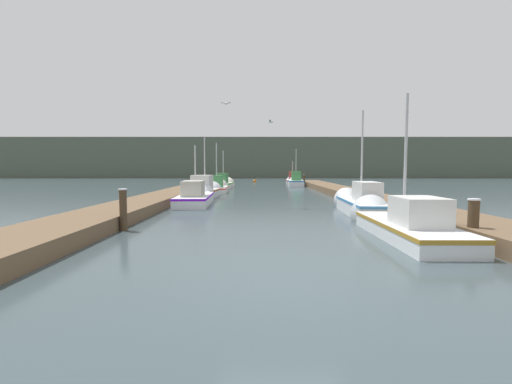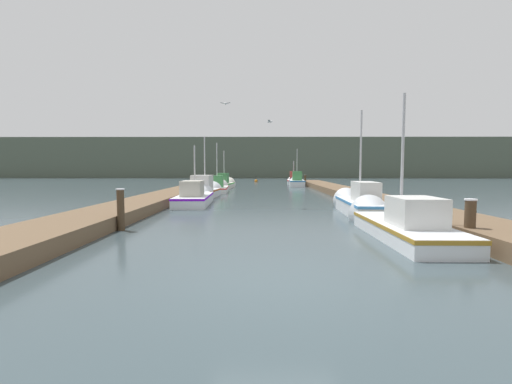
{
  "view_description": "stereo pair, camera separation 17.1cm",
  "coord_description": "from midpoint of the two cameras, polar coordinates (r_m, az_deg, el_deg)",
  "views": [
    {
      "loc": [
        -0.5,
        -5.81,
        1.97
      ],
      "look_at": [
        -0.46,
        12.45,
        0.66
      ],
      "focal_mm": 24.0,
      "sensor_mm": 36.0,
      "label": 1
    },
    {
      "loc": [
        -0.33,
        -5.81,
        1.97
      ],
      "look_at": [
        -0.46,
        12.45,
        0.66
      ],
      "focal_mm": 24.0,
      "sensor_mm": 36.0,
      "label": 2
    }
  ],
  "objects": [
    {
      "name": "fishing_boat_2",
      "position": [
        19.0,
        -9.76,
        -0.73
      ],
      "size": [
        1.82,
        5.51,
        3.66
      ],
      "rotation": [
        0.0,
        0.0,
        0.04
      ],
      "color": "silver",
      "rests_on": "ground_plane"
    },
    {
      "name": "fishing_boat_7",
      "position": [
        41.23,
        6.39,
        1.94
      ],
      "size": [
        1.75,
        4.92,
        3.17
      ],
      "rotation": [
        0.0,
        0.0,
        -0.07
      ],
      "color": "silver",
      "rests_on": "ground_plane"
    },
    {
      "name": "seagull_lead",
      "position": [
        19.24,
        -4.88,
        14.49
      ],
      "size": [
        0.55,
        0.28,
        0.12
      ],
      "rotation": [
        0.0,
        0.0,
        3.13
      ],
      "color": "white"
    },
    {
      "name": "mooring_piling_0",
      "position": [
        11.49,
        -21.23,
        -2.71
      ],
      "size": [
        0.26,
        0.26,
        1.32
      ],
      "color": "#473523",
      "rests_on": "ground_plane"
    },
    {
      "name": "mooring_piling_3",
      "position": [
        10.25,
        32.48,
        -4.24
      ],
      "size": [
        0.3,
        0.3,
        1.19
      ],
      "color": "#473523",
      "rests_on": "ground_plane"
    },
    {
      "name": "fishing_boat_3",
      "position": [
        23.17,
        -8.2,
        0.31
      ],
      "size": [
        1.8,
        4.91,
        4.47
      ],
      "rotation": [
        0.0,
        0.0,
        -0.07
      ],
      "color": "silver",
      "rests_on": "ground_plane"
    },
    {
      "name": "dock_right",
      "position": [
        22.77,
        16.5,
        -0.47
      ],
      "size": [
        2.24,
        40.0,
        0.45
      ],
      "color": "brown",
      "rests_on": "ground_plane"
    },
    {
      "name": "mooring_piling_2",
      "position": [
        36.99,
        8.32,
        1.95
      ],
      "size": [
        0.25,
        0.25,
        1.21
      ],
      "color": "#473523",
      "rests_on": "ground_plane"
    },
    {
      "name": "channel_buoy",
      "position": [
        47.07,
        0.11,
        1.86
      ],
      "size": [
        0.44,
        0.44,
        0.94
      ],
      "color": "#BF6513",
      "rests_on": "ground_plane"
    },
    {
      "name": "seagull_1",
      "position": [
        17.38,
        2.6,
        11.65
      ],
      "size": [
        0.3,
        0.56,
        0.12
      ],
      "rotation": [
        0.0,
        0.0,
        4.48
      ],
      "color": "white"
    },
    {
      "name": "fishing_boat_4",
      "position": [
        27.93,
        -6.26,
        0.74
      ],
      "size": [
        1.88,
        4.92,
        4.49
      ],
      "rotation": [
        0.0,
        0.0,
        0.04
      ],
      "color": "silver",
      "rests_on": "ground_plane"
    },
    {
      "name": "fishing_boat_6",
      "position": [
        37.07,
        6.94,
        1.73
      ],
      "size": [
        1.87,
        5.17,
        4.36
      ],
      "rotation": [
        0.0,
        0.0,
        -0.07
      ],
      "color": "silver",
      "rests_on": "ground_plane"
    },
    {
      "name": "dock_left",
      "position": [
        22.56,
        -13.63,
        -0.45
      ],
      "size": [
        2.24,
        40.0,
        0.45
      ],
      "color": "brown",
      "rests_on": "ground_plane"
    },
    {
      "name": "fishing_boat_5",
      "position": [
        33.4,
        -5.1,
        1.4
      ],
      "size": [
        1.88,
        5.05,
        4.07
      ],
      "rotation": [
        0.0,
        0.0,
        -0.07
      ],
      "color": "silver",
      "rests_on": "ground_plane"
    },
    {
      "name": "distant_shore_ridge",
      "position": [
        71.66,
        0.76,
        5.58
      ],
      "size": [
        120.0,
        16.0,
        7.64
      ],
      "color": "#4C5647",
      "rests_on": "ground_plane"
    },
    {
      "name": "mooring_piling_1",
      "position": [
        24.46,
        -10.04,
        1.03
      ],
      "size": [
        0.35,
        0.35,
        1.37
      ],
      "color": "#473523",
      "rests_on": "ground_plane"
    },
    {
      "name": "fishing_boat_0",
      "position": [
        11.01,
        22.65,
        -4.69
      ],
      "size": [
        1.63,
        5.63,
        4.55
      ],
      "rotation": [
        0.0,
        0.0,
        -0.01
      ],
      "color": "silver",
      "rests_on": "ground_plane"
    },
    {
      "name": "fishing_boat_1",
      "position": [
        15.46,
        17.01,
        -1.77
      ],
      "size": [
        1.63,
        5.58,
        4.7
      ],
      "rotation": [
        0.0,
        0.0,
        -0.05
      ],
      "color": "silver",
      "rests_on": "ground_plane"
    },
    {
      "name": "ground_plane",
      "position": [
        6.15,
        4.39,
        -14.62
      ],
      "size": [
        200.0,
        200.0,
        0.0
      ],
      "color": "#38474C"
    }
  ]
}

